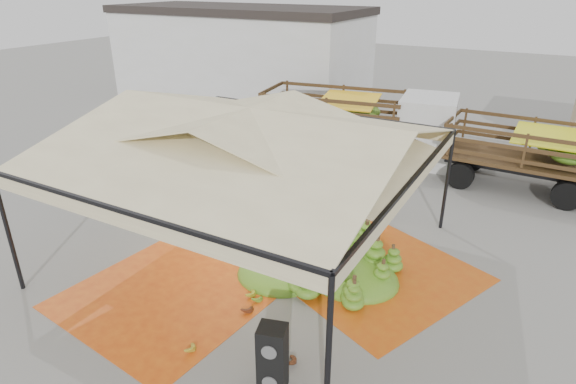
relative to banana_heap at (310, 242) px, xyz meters
The scene contains 17 objects.
ground 1.62m from the banana_heap, 163.55° to the right, with size 90.00×90.00×0.00m, color slate.
canopy_tent 3.12m from the banana_heap, 163.55° to the right, with size 8.10×8.10×4.00m.
building_white 17.89m from the banana_heap, 130.17° to the left, with size 14.30×6.30×5.40m.
tarp_left 3.79m from the banana_heap, 126.52° to the right, with size 4.28×4.07×0.01m, color orange.
tarp_right 1.83m from the banana_heap, 10.73° to the left, with size 4.19×4.40×0.01m, color #C55C12.
banana_heap is the anchor object (origin of this frame).
hand_yellow_a 2.16m from the banana_heap, 106.13° to the right, with size 0.47×0.39×0.21m, color gold.
hand_yellow_b 4.21m from the banana_heap, 98.79° to the right, with size 0.44×0.36×0.20m, color #B49324.
hand_red_a 2.58m from the banana_heap, 97.19° to the right, with size 0.43×0.35×0.20m, color #5B3115.
hand_red_b 3.70m from the banana_heap, 69.62° to the right, with size 0.43×0.35×0.20m, color #592914.
hand_green 2.15m from the banana_heap, 99.03° to the right, with size 0.39×0.32×0.18m, color #557618.
hanging_bunches 2.11m from the banana_heap, behind, with size 3.24×0.24×0.20m.
speaker_stack 4.35m from the banana_heap, 71.80° to the right, with size 0.60×0.55×1.37m.
banana_leaves 5.19m from the banana_heap, behind, with size 0.96×1.36×3.70m, color #247920, non-canonical shape.
vendor 3.26m from the banana_heap, 76.08° to the left, with size 0.63×0.41×1.73m, color gray.
truck_left 8.86m from the banana_heap, 102.32° to the left, with size 7.95×3.71×2.62m.
truck_right 9.59m from the banana_heap, 55.25° to the left, with size 6.97×2.56×2.37m.
Camera 1 is at (6.24, -9.24, 6.80)m, focal length 30.00 mm.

